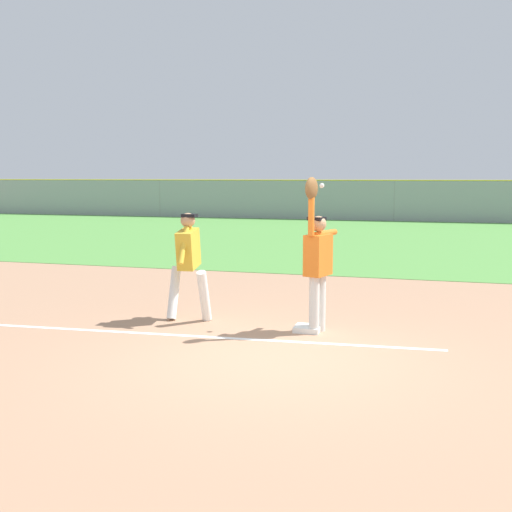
{
  "coord_description": "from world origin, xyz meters",
  "views": [
    {
      "loc": [
        1.85,
        -7.36,
        2.29
      ],
      "look_at": [
        -0.77,
        1.83,
        1.05
      ],
      "focal_mm": 43.27,
      "sensor_mm": 36.0,
      "label": 1
    }
  ],
  "objects_px": {
    "fielder": "(317,257)",
    "parked_car_tan": "(411,205)",
    "baseball": "(322,186)",
    "first_base": "(308,329)",
    "runner": "(188,259)",
    "parked_car_blue": "(308,204)",
    "parked_car_silver": "(203,202)"
  },
  "relations": [
    {
      "from": "parked_car_silver",
      "to": "parked_car_blue",
      "type": "relative_size",
      "value": 1.0
    },
    {
      "from": "runner",
      "to": "parked_car_tan",
      "type": "bearing_deg",
      "value": 81.21
    },
    {
      "from": "first_base",
      "to": "runner",
      "type": "xyz_separation_m",
      "value": [
        -1.96,
        0.16,
        0.96
      ]
    },
    {
      "from": "parked_car_silver",
      "to": "fielder",
      "type": "bearing_deg",
      "value": -69.5
    },
    {
      "from": "fielder",
      "to": "baseball",
      "type": "relative_size",
      "value": 30.81
    },
    {
      "from": "runner",
      "to": "parked_car_tan",
      "type": "height_order",
      "value": "runner"
    },
    {
      "from": "first_base",
      "to": "parked_car_tan",
      "type": "height_order",
      "value": "parked_car_tan"
    },
    {
      "from": "parked_car_tan",
      "to": "fielder",
      "type": "bearing_deg",
      "value": -91.94
    },
    {
      "from": "first_base",
      "to": "fielder",
      "type": "relative_size",
      "value": 0.17
    },
    {
      "from": "fielder",
      "to": "baseball",
      "type": "distance_m",
      "value": 1.09
    },
    {
      "from": "baseball",
      "to": "fielder",
      "type": "bearing_deg",
      "value": -88.19
    },
    {
      "from": "first_base",
      "to": "parked_car_silver",
      "type": "bearing_deg",
      "value": 113.71
    },
    {
      "from": "fielder",
      "to": "parked_car_blue",
      "type": "xyz_separation_m",
      "value": [
        -5.42,
        26.95,
        -0.45
      ]
    },
    {
      "from": "first_base",
      "to": "parked_car_blue",
      "type": "relative_size",
      "value": 0.08
    },
    {
      "from": "first_base",
      "to": "parked_car_tan",
      "type": "xyz_separation_m",
      "value": [
        0.6,
        27.12,
        0.63
      ]
    },
    {
      "from": "baseball",
      "to": "parked_car_tan",
      "type": "relative_size",
      "value": 0.02
    },
    {
      "from": "parked_car_blue",
      "to": "baseball",
      "type": "bearing_deg",
      "value": -75.18
    },
    {
      "from": "fielder",
      "to": "parked_car_tan",
      "type": "relative_size",
      "value": 0.51
    },
    {
      "from": "parked_car_silver",
      "to": "parked_car_blue",
      "type": "xyz_separation_m",
      "value": [
        6.65,
        -0.26,
        0.0
      ]
    },
    {
      "from": "first_base",
      "to": "fielder",
      "type": "height_order",
      "value": "fielder"
    },
    {
      "from": "baseball",
      "to": "first_base",
      "type": "bearing_deg",
      "value": -110.43
    },
    {
      "from": "runner",
      "to": "parked_car_silver",
      "type": "relative_size",
      "value": 0.38
    },
    {
      "from": "runner",
      "to": "parked_car_tan",
      "type": "xyz_separation_m",
      "value": [
        2.56,
        26.96,
        -0.32
      ]
    },
    {
      "from": "parked_car_silver",
      "to": "parked_car_blue",
      "type": "bearing_deg",
      "value": -5.64
    },
    {
      "from": "first_base",
      "to": "parked_car_blue",
      "type": "bearing_deg",
      "value": 101.1
    },
    {
      "from": "runner",
      "to": "baseball",
      "type": "bearing_deg",
      "value": 1.45
    },
    {
      "from": "fielder",
      "to": "baseball",
      "type": "height_order",
      "value": "fielder"
    },
    {
      "from": "first_base",
      "to": "parked_car_silver",
      "type": "xyz_separation_m",
      "value": [
        -11.94,
        27.18,
        0.63
      ]
    },
    {
      "from": "first_base",
      "to": "fielder",
      "type": "distance_m",
      "value": 1.09
    },
    {
      "from": "baseball",
      "to": "parked_car_blue",
      "type": "distance_m",
      "value": 27.17
    },
    {
      "from": "parked_car_blue",
      "to": "parked_car_tan",
      "type": "distance_m",
      "value": 5.89
    },
    {
      "from": "baseball",
      "to": "parked_car_blue",
      "type": "xyz_separation_m",
      "value": [
        -5.41,
        26.59,
        -1.48
      ]
    }
  ]
}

